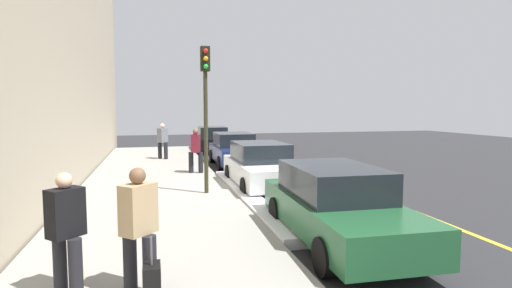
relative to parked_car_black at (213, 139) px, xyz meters
name	(u,v)px	position (x,y,z in m)	size (l,w,h in m)	color
ground_plane	(258,189)	(11.76, -0.23, -0.76)	(56.00, 56.00, 0.00)	#28282B
sidewalk	(154,192)	(11.76, -3.53, -0.68)	(28.00, 4.60, 0.15)	gray
lane_stripe_centre	(347,185)	(11.76, 2.97, -0.75)	(28.00, 0.14, 0.01)	gold
snow_bank_curb	(248,197)	(13.27, -0.93, -0.65)	(8.31, 0.56, 0.22)	white
parked_car_black	(213,139)	(0.00, 0.00, 0.00)	(4.41, 2.03, 1.51)	black
parked_car_navy	(234,149)	(6.30, 0.06, 0.00)	(4.39, 1.96, 1.51)	black
parked_car_white	(261,166)	(11.62, -0.09, 0.00)	(4.33, 1.92, 1.51)	black
parked_car_green	(336,205)	(17.18, -0.06, 0.00)	(4.72, 2.03, 1.51)	black
pedestrian_grey_coat	(163,140)	(4.04, -3.07, 0.32)	(0.55, 0.54, 1.75)	black
pedestrian_tan_coat	(139,226)	(18.76, -3.75, 0.31)	(0.54, 0.53, 1.72)	black
pedestrian_black_coat	(66,229)	(18.56, -4.71, 0.28)	(0.51, 0.52, 1.66)	black
pedestrian_burgundy_coat	(196,149)	(8.76, -1.94, 0.31)	(0.52, 0.55, 1.72)	black
traffic_light_pole	(206,95)	(12.59, -2.03, 2.29)	(0.35, 0.26, 4.27)	#2D2D19
rolling_suitcase	(152,286)	(19.30, -3.59, -0.32)	(0.34, 0.22, 0.92)	black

